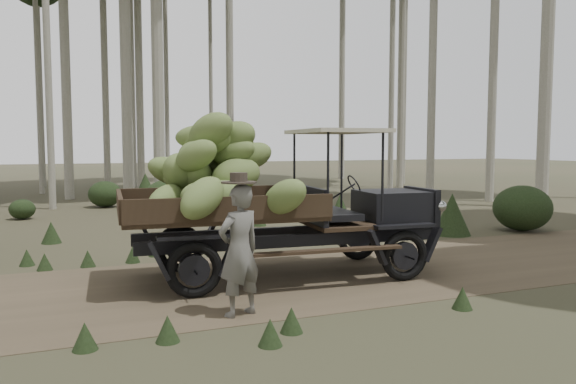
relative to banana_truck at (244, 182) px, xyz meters
name	(u,v)px	position (x,y,z in m)	size (l,w,h in m)	color
ground	(284,279)	(0.62, -0.18, -1.57)	(120.00, 120.00, 0.00)	#473D2B
dirt_track	(284,278)	(0.62, -0.18, -1.57)	(70.00, 4.00, 0.01)	brown
banana_truck	(244,182)	(0.00, 0.00, 0.00)	(5.39, 2.80, 2.76)	black
farmer	(239,249)	(-0.64, -1.77, -0.71)	(0.71, 0.58, 1.81)	#605D57
undergrowth	(158,229)	(-0.96, 2.47, -1.04)	(23.13, 24.60, 1.34)	#233319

